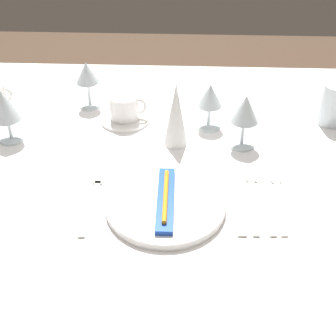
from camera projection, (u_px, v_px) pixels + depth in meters
ground_plane at (166, 323)px, 1.58m from camera, size 6.00×6.00×0.00m
dining_table at (166, 176)px, 1.20m from camera, size 1.80×1.11×0.74m
dinner_plate at (166, 204)px, 0.96m from camera, size 0.26×0.26×0.02m
toothbrush_package at (166, 199)px, 0.95m from camera, size 0.04×0.21×0.02m
fork_outer at (93, 200)px, 0.99m from camera, size 0.02×0.22×0.00m
dinner_knife at (238, 202)px, 0.98m from camera, size 0.02×0.23×0.00m
spoon_soup at (252, 194)px, 1.00m from camera, size 0.03×0.22×0.01m
spoon_dessert at (263, 195)px, 1.00m from camera, size 0.03×0.22×0.01m
spoon_tea at (278, 195)px, 1.00m from camera, size 0.03×0.21×0.01m
saucer_right at (125, 119)px, 1.27m from camera, size 0.14×0.14×0.01m
coffee_cup_right at (125, 107)px, 1.25m from camera, size 0.11×0.08×0.07m
wine_glass_centre at (210, 98)px, 1.20m from camera, size 0.07×0.07×0.13m
wine_glass_left at (4, 107)px, 1.14m from camera, size 0.08×0.08×0.14m
wine_glass_right at (87, 76)px, 1.29m from camera, size 0.07×0.07×0.14m
wine_glass_far at (245, 111)px, 1.11m from camera, size 0.07×0.07×0.15m
drink_tumbler at (333, 107)px, 1.24m from camera, size 0.07×0.07×0.12m
napkin_folded at (176, 114)px, 1.13m from camera, size 0.06×0.06×0.17m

